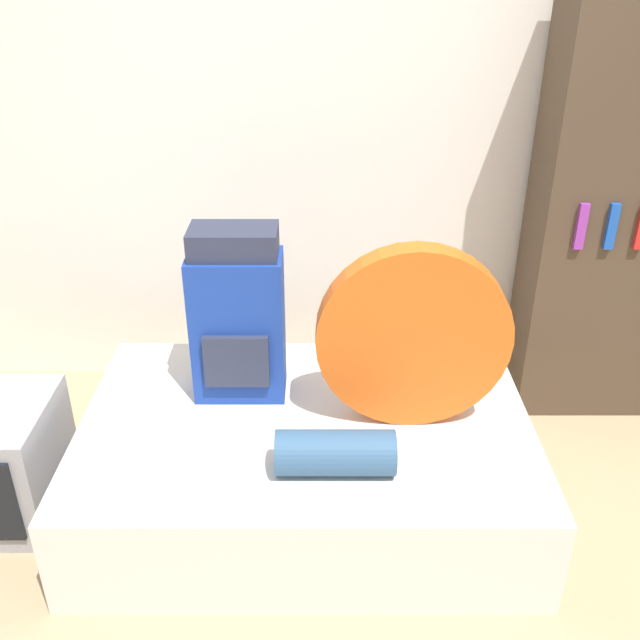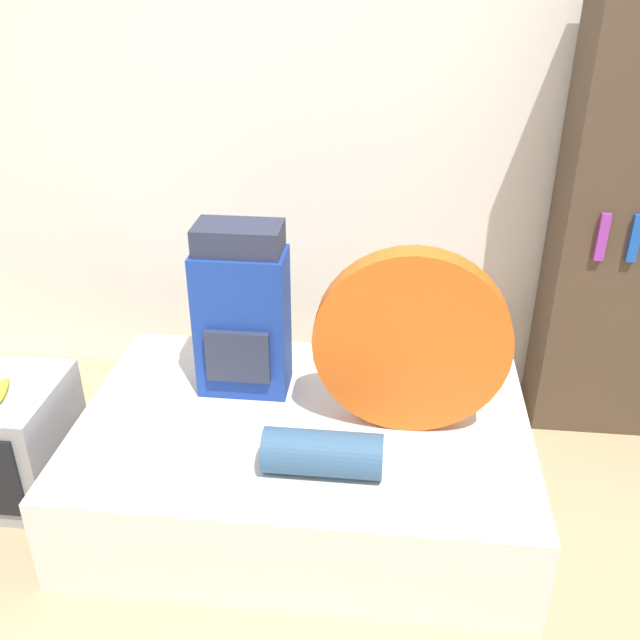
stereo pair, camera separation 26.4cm
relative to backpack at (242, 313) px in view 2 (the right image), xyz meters
The scene contains 5 objects.
wall_back 1.03m from the backpack, 71.74° to the left, with size 8.00×0.05×2.60m.
bed 0.66m from the backpack, 36.61° to the right, with size 1.80×1.21×0.41m.
backpack is the anchor object (origin of this frame).
tent_bag 0.71m from the backpack, 15.79° to the right, with size 0.74×0.11×0.74m.
sleeping_roll 0.70m from the backpack, 53.46° to the right, with size 0.43×0.17×0.17m.
Camera 2 is at (0.32, -1.49, 2.11)m, focal length 40.00 mm.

